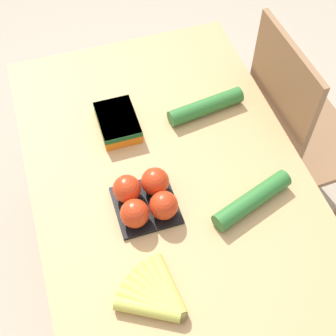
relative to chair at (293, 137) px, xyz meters
The scene contains 8 objects.
ground_plane 0.79m from the chair, 73.49° to the right, with size 12.00×12.00×0.00m, color #B7A88E.
dining_table 0.61m from the chair, 73.49° to the right, with size 1.30×0.84×0.75m.
chair is the anchor object (origin of this frame).
banana_bunch 0.94m from the chair, 53.08° to the right, with size 0.19×0.18×0.04m.
tomato_pack 0.77m from the chair, 68.66° to the right, with size 0.18×0.18×0.09m.
carrot_bag 0.72m from the chair, 95.03° to the right, with size 0.18×0.12×0.05m.
cucumber_near 0.46m from the chair, 95.68° to the right, with size 0.09×0.27×0.05m.
cucumber_far 0.57m from the chair, 46.41° to the right, with size 0.14×0.27×0.05m.
Camera 1 is at (0.79, -0.25, 1.95)m, focal length 50.00 mm.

